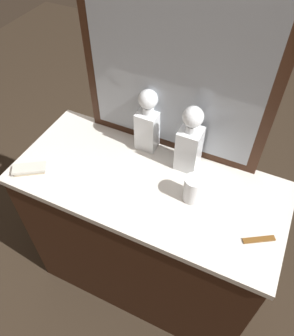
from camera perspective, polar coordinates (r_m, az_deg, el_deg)
name	(u,v)px	position (r m, az deg, el deg)	size (l,w,h in m)	color
ground_plane	(147,274)	(2.05, 0.00, -17.85)	(6.00, 6.00, 0.00)	#2D2319
dresser	(147,237)	(1.67, 0.00, -11.77)	(1.10, 0.50, 0.85)	#381E11
dresser_mirror	(175,69)	(1.23, 4.81, 16.72)	(0.75, 0.03, 0.76)	#381E11
crystal_decanter_far_left	(148,125)	(1.38, 0.17, 7.39)	(0.09, 0.09, 0.28)	white
crystal_decanter_front	(189,144)	(1.30, 7.32, 4.05)	(0.09, 0.09, 0.30)	white
crystal_tumbler_center	(193,190)	(1.24, 7.92, -3.80)	(0.07, 0.07, 0.11)	white
silver_brush_center	(30,169)	(1.42, -19.58, -0.19)	(0.14, 0.12, 0.02)	#B7A88C
tortoiseshell_comb	(259,239)	(1.22, 18.72, -11.59)	(0.11, 0.08, 0.01)	brown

